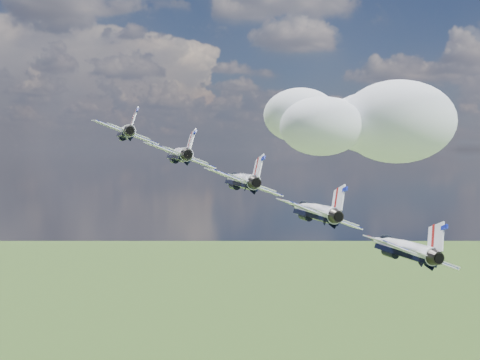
{
  "coord_description": "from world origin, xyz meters",
  "views": [
    {
      "loc": [
        -15.18,
        -56.37,
        151.91
      ],
      "look_at": [
        -9.5,
        16.23,
        148.23
      ],
      "focal_mm": 45.0,
      "sensor_mm": 36.0,
      "label": 1
    }
  ],
  "objects_px": {
    "jet_4": "(400,247)",
    "jet_0": "(125,132)",
    "jet_3": "(313,211)",
    "jet_1": "(178,154)",
    "jet_2": "(240,180)"
  },
  "relations": [
    {
      "from": "jet_3",
      "to": "jet_1",
      "type": "bearing_deg",
      "value": 126.46
    },
    {
      "from": "jet_0",
      "to": "jet_3",
      "type": "height_order",
      "value": "jet_0"
    },
    {
      "from": "jet_0",
      "to": "jet_3",
      "type": "relative_size",
      "value": 1.0
    },
    {
      "from": "jet_2",
      "to": "jet_3",
      "type": "xyz_separation_m",
      "value": [
        7.61,
        -6.83,
        -3.1
      ]
    },
    {
      "from": "jet_1",
      "to": "jet_2",
      "type": "height_order",
      "value": "jet_1"
    },
    {
      "from": "jet_3",
      "to": "jet_4",
      "type": "relative_size",
      "value": 1.0
    },
    {
      "from": "jet_1",
      "to": "jet_3",
      "type": "xyz_separation_m",
      "value": [
        15.22,
        -13.66,
        -6.19
      ]
    },
    {
      "from": "jet_2",
      "to": "jet_3",
      "type": "distance_m",
      "value": 10.68
    },
    {
      "from": "jet_0",
      "to": "jet_2",
      "type": "distance_m",
      "value": 21.37
    },
    {
      "from": "jet_1",
      "to": "jet_4",
      "type": "xyz_separation_m",
      "value": [
        22.83,
        -20.49,
        -9.29
      ]
    },
    {
      "from": "jet_0",
      "to": "jet_2",
      "type": "bearing_deg",
      "value": -53.54
    },
    {
      "from": "jet_1",
      "to": "jet_4",
      "type": "distance_m",
      "value": 32.05
    },
    {
      "from": "jet_4",
      "to": "jet_0",
      "type": "bearing_deg",
      "value": 126.46
    },
    {
      "from": "jet_0",
      "to": "jet_3",
      "type": "xyz_separation_m",
      "value": [
        22.83,
        -20.49,
        -9.29
      ]
    },
    {
      "from": "jet_0",
      "to": "jet_4",
      "type": "bearing_deg",
      "value": -53.54
    }
  ]
}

